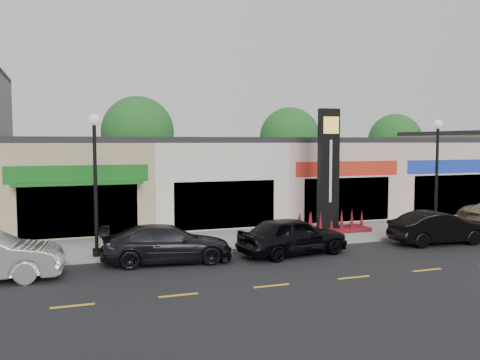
# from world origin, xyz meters

# --- Properties ---
(ground) EXTENTS (120.00, 120.00, 0.00)m
(ground) POSITION_xyz_m (0.00, 0.00, 0.00)
(ground) COLOR black
(ground) RESTS_ON ground
(sidewalk) EXTENTS (52.00, 4.30, 0.15)m
(sidewalk) POSITION_xyz_m (0.00, 4.35, 0.07)
(sidewalk) COLOR gray
(sidewalk) RESTS_ON ground
(curb) EXTENTS (52.00, 0.20, 0.15)m
(curb) POSITION_xyz_m (0.00, 2.10, 0.07)
(curb) COLOR gray
(curb) RESTS_ON ground
(shop_beige) EXTENTS (7.00, 10.85, 4.80)m
(shop_beige) POSITION_xyz_m (-8.50, 11.46, 2.40)
(shop_beige) COLOR tan
(shop_beige) RESTS_ON ground
(shop_cream) EXTENTS (7.00, 10.01, 4.80)m
(shop_cream) POSITION_xyz_m (-1.50, 11.47, 2.40)
(shop_cream) COLOR silver
(shop_cream) RESTS_ON ground
(shop_pink_w) EXTENTS (7.00, 10.01, 4.80)m
(shop_pink_w) POSITION_xyz_m (5.50, 11.47, 2.40)
(shop_pink_w) COLOR beige
(shop_pink_w) RESTS_ON ground
(shop_pink_e) EXTENTS (7.00, 10.01, 4.80)m
(shop_pink_e) POSITION_xyz_m (12.50, 11.47, 2.40)
(shop_pink_e) COLOR beige
(shop_pink_e) RESTS_ON ground
(shop_tan) EXTENTS (7.00, 10.01, 5.30)m
(shop_tan) POSITION_xyz_m (19.50, 11.48, 2.65)
(shop_tan) COLOR #8E7B53
(shop_tan) RESTS_ON ground
(tree_rear_west) EXTENTS (5.20, 5.20, 7.83)m
(tree_rear_west) POSITION_xyz_m (-4.00, 19.50, 5.22)
(tree_rear_west) COLOR #382619
(tree_rear_west) RESTS_ON ground
(tree_rear_mid) EXTENTS (4.80, 4.80, 7.29)m
(tree_rear_mid) POSITION_xyz_m (8.00, 19.50, 4.88)
(tree_rear_mid) COLOR #382619
(tree_rear_mid) RESTS_ON ground
(tree_rear_east) EXTENTS (4.60, 4.60, 6.94)m
(tree_rear_east) POSITION_xyz_m (18.00, 19.50, 4.63)
(tree_rear_east) COLOR #382619
(tree_rear_east) RESTS_ON ground
(lamp_west_near) EXTENTS (0.44, 0.44, 5.47)m
(lamp_west_near) POSITION_xyz_m (-8.00, 2.50, 3.48)
(lamp_west_near) COLOR black
(lamp_west_near) RESTS_ON sidewalk
(lamp_east_near) EXTENTS (0.44, 0.44, 5.47)m
(lamp_east_near) POSITION_xyz_m (8.00, 2.50, 3.48)
(lamp_east_near) COLOR black
(lamp_east_near) RESTS_ON sidewalk
(pylon_sign) EXTENTS (4.20, 1.30, 6.00)m
(pylon_sign) POSITION_xyz_m (3.00, 4.20, 2.27)
(pylon_sign) COLOR maroon
(pylon_sign) RESTS_ON sidewalk
(car_dark_sedan) EXTENTS (2.50, 5.09, 1.42)m
(car_dark_sedan) POSITION_xyz_m (-5.50, 1.21, 0.71)
(car_dark_sedan) COLOR black
(car_dark_sedan) RESTS_ON ground
(car_black_sedan) EXTENTS (2.50, 4.80, 1.56)m
(car_black_sedan) POSITION_xyz_m (-0.46, 0.82, 0.78)
(car_black_sedan) COLOR black
(car_black_sedan) RESTS_ON ground
(car_black_conv) EXTENTS (1.88, 4.52, 1.45)m
(car_black_conv) POSITION_xyz_m (6.66, 0.66, 0.73)
(car_black_conv) COLOR black
(car_black_conv) RESTS_ON ground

